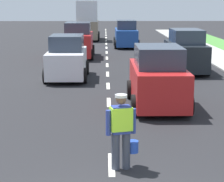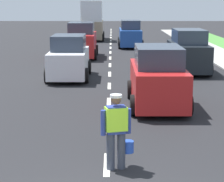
# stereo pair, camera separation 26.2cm
# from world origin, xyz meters

# --- Properties ---
(ground_plane) EXTENTS (96.00, 96.00, 0.00)m
(ground_plane) POSITION_xyz_m (0.00, 21.00, 0.00)
(ground_plane) COLOR black
(lane_center_line) EXTENTS (0.14, 46.40, 0.01)m
(lane_center_line) POSITION_xyz_m (0.00, 25.20, 0.00)
(lane_center_line) COLOR silver
(lane_center_line) RESTS_ON ground
(road_worker) EXTENTS (0.72, 0.49, 1.67)m
(road_worker) POSITION_xyz_m (0.22, 2.47, 0.93)
(road_worker) COLOR #383D4C
(road_worker) RESTS_ON ground
(delivery_truck) EXTENTS (2.16, 4.60, 3.54)m
(delivery_truck) POSITION_xyz_m (-1.69, 33.08, 1.61)
(delivery_truck) COLOR gray
(delivery_truck) RESTS_ON ground
(car_parked_far) EXTENTS (1.92, 4.16, 2.17)m
(car_parked_far) POSITION_xyz_m (3.99, 15.43, 1.01)
(car_parked_far) COLOR black
(car_parked_far) RESTS_ON ground
(car_outgoing_ahead) EXTENTS (1.96, 3.98, 2.10)m
(car_outgoing_ahead) POSITION_xyz_m (1.68, 8.12, 0.98)
(car_outgoing_ahead) COLOR red
(car_outgoing_ahead) RESTS_ON ground
(car_oncoming_second) EXTENTS (2.02, 4.17, 2.23)m
(car_oncoming_second) POSITION_xyz_m (-1.83, 21.10, 1.04)
(car_oncoming_second) COLOR red
(car_oncoming_second) RESTS_ON ground
(car_outgoing_far) EXTENTS (1.88, 4.19, 2.09)m
(car_outgoing_far) POSITION_xyz_m (1.53, 27.20, 0.97)
(car_outgoing_far) COLOR #1E4799
(car_outgoing_far) RESTS_ON ground
(car_oncoming_lead) EXTENTS (1.93, 3.82, 2.02)m
(car_oncoming_lead) POSITION_xyz_m (-1.90, 13.60, 0.94)
(car_oncoming_lead) COLOR silver
(car_oncoming_lead) RESTS_ON ground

